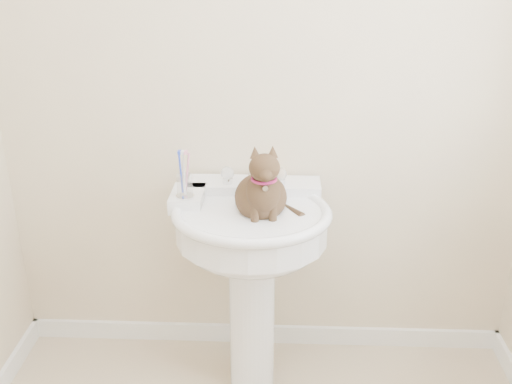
# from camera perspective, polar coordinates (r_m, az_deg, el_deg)

# --- Properties ---
(wall_back) EXTENTS (2.20, 0.00, 2.50)m
(wall_back) POSITION_cam_1_polar(r_m,az_deg,el_deg) (2.41, 0.77, 10.46)
(wall_back) COLOR #C6B496
(wall_back) RESTS_ON ground
(baseboard_back) EXTENTS (2.20, 0.02, 0.09)m
(baseboard_back) POSITION_cam_1_polar(r_m,az_deg,el_deg) (2.92, 0.64, -13.33)
(baseboard_back) COLOR white
(baseboard_back) RESTS_ON floor
(pedestal_sink) EXTENTS (0.63, 0.61, 0.86)m
(pedestal_sink) POSITION_cam_1_polar(r_m,az_deg,el_deg) (2.34, -0.47, -5.02)
(pedestal_sink) COLOR white
(pedestal_sink) RESTS_ON floor
(faucet) EXTENTS (0.28, 0.12, 0.14)m
(faucet) POSITION_cam_1_polar(r_m,az_deg,el_deg) (2.38, -0.24, 1.56)
(faucet) COLOR silver
(faucet) RESTS_ON pedestal_sink
(soap_bar) EXTENTS (0.10, 0.07, 0.03)m
(soap_bar) POSITION_cam_1_polar(r_m,az_deg,el_deg) (2.47, 1.55, 1.71)
(soap_bar) COLOR orange
(soap_bar) RESTS_ON pedestal_sink
(toothbrush_cup) EXTENTS (0.07, 0.07, 0.19)m
(toothbrush_cup) POSITION_cam_1_polar(r_m,az_deg,el_deg) (2.29, -6.81, 0.63)
(toothbrush_cup) COLOR silver
(toothbrush_cup) RESTS_ON pedestal_sink
(cat) EXTENTS (0.22, 0.27, 0.40)m
(cat) POSITION_cam_1_polar(r_m,az_deg,el_deg) (2.23, 0.54, -0.10)
(cat) COLOR #543721
(cat) RESTS_ON pedestal_sink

